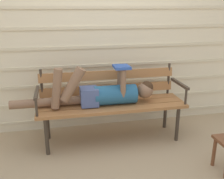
# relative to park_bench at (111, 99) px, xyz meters

# --- Properties ---
(ground_plane) EXTENTS (12.00, 12.00, 0.00)m
(ground_plane) POSITION_rel_park_bench_xyz_m (-0.00, -0.15, -0.51)
(ground_plane) COLOR tan
(house_siding) EXTENTS (4.20, 0.08, 2.16)m
(house_siding) POSITION_rel_park_bench_xyz_m (-0.00, 0.43, 0.57)
(house_siding) COLOR beige
(house_siding) RESTS_ON ground
(park_bench) EXTENTS (1.74, 0.49, 0.87)m
(park_bench) POSITION_rel_park_bench_xyz_m (0.00, 0.00, 0.00)
(park_bench) COLOR #9E6638
(park_bench) RESTS_ON ground
(reclining_person) EXTENTS (1.66, 0.26, 0.49)m
(reclining_person) POSITION_rel_park_bench_xyz_m (-0.11, -0.07, 0.11)
(reclining_person) COLOR #23567A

